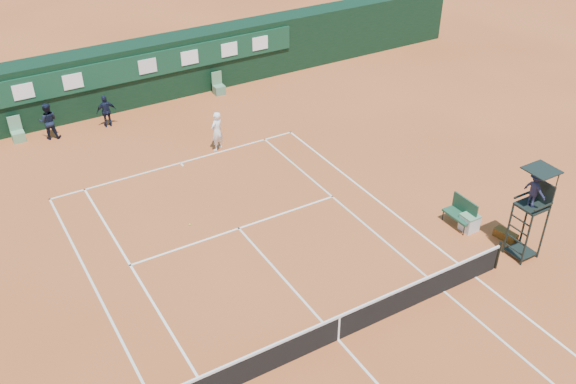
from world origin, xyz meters
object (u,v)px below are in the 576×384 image
object	(u,v)px
tennis_net	(339,327)
cooler	(469,222)
umpire_chair	(534,195)
player	(217,131)
player_bench	(461,211)

from	to	relation	value
tennis_net	cooler	size ratio (longest dim) A/B	20.00
cooler	umpire_chair	bearing A→B (deg)	-76.23
tennis_net	umpire_chair	size ratio (longest dim) A/B	3.77
tennis_net	player	bearing A→B (deg)	81.12
cooler	player_bench	bearing A→B (deg)	99.63
tennis_net	player_bench	bearing A→B (deg)	19.13
umpire_chair	player_bench	world-z (taller)	umpire_chair
tennis_net	player_bench	world-z (taller)	same
tennis_net	player	world-z (taller)	player
tennis_net	player	size ratio (longest dim) A/B	7.11
player_bench	player	distance (m)	10.99
player_bench	cooler	size ratio (longest dim) A/B	1.86
player	tennis_net	bearing A→B (deg)	57.05
tennis_net	umpire_chair	xyz separation A→B (m)	(7.65, 0.08, 1.95)
tennis_net	player	xyz separation A→B (m)	(1.90, 12.14, 0.40)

